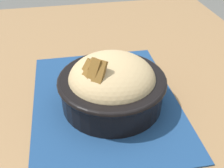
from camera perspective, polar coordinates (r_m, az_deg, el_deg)
table at (r=0.67m, az=-2.73°, el=-6.06°), size 1.16×0.98×0.75m
placemat at (r=0.60m, az=-1.40°, el=-3.45°), size 0.41×0.31×0.00m
bowl at (r=0.56m, az=-0.04°, el=-0.07°), size 0.25×0.25×0.13m
fork at (r=0.68m, az=-4.11°, el=2.24°), size 0.04×0.13×0.00m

